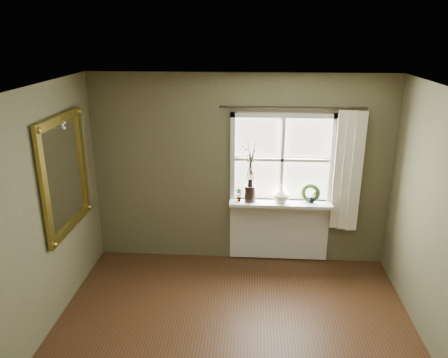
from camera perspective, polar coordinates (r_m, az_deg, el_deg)
ceiling at (r=3.37m, az=1.06°, el=10.14°), size 4.50×4.50×0.00m
wall_back at (r=5.91m, az=2.14°, el=1.18°), size 4.00×0.10×2.60m
wall_left at (r=4.39m, az=-27.11°, el=-7.69°), size 0.10×4.50×2.60m
window_frame at (r=5.80m, az=7.58°, el=2.53°), size 1.36×0.06×1.24m
window_sill at (r=5.89m, az=7.39°, el=-3.19°), size 1.36×0.26×0.04m
window_apron at (r=6.17m, az=7.16°, el=-6.58°), size 1.36×0.04×0.88m
dark_jug at (r=5.83m, az=3.42°, el=-1.91°), size 0.20×0.20×0.22m
cream_vase at (r=5.84m, az=7.46°, el=-2.00°), size 0.23×0.23×0.22m
wreath at (r=5.92m, az=11.21°, el=-2.06°), size 0.28×0.18×0.26m
potted_plant_left at (r=5.84m, az=1.94°, el=-2.05°), size 0.10×0.08×0.18m
potted_plant_right at (r=5.90m, az=11.50°, el=-2.35°), size 0.11×0.10×0.16m
curtain at (r=5.86m, az=15.81°, el=0.93°), size 0.36×0.12×1.59m
curtain_rod at (r=5.59m, az=8.96°, el=9.21°), size 1.84×0.03×0.03m
gilt_mirror at (r=5.28m, az=-20.08°, el=0.63°), size 0.10×1.13×1.35m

